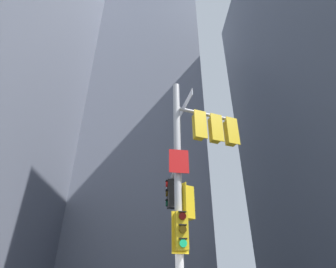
% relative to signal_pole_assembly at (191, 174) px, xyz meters
% --- Properties ---
extents(building_mid_block, '(13.49, 13.49, 40.57)m').
position_rel_signal_pole_assembly_xyz_m(building_mid_block, '(-2.76, 21.43, 15.36)').
color(building_mid_block, slate).
rests_on(building_mid_block, ground).
extents(signal_pole_assembly, '(2.73, 3.30, 8.46)m').
position_rel_signal_pole_assembly_xyz_m(signal_pole_assembly, '(0.00, 0.00, 0.00)').
color(signal_pole_assembly, '#B2B2B5').
rests_on(signal_pole_assembly, ground).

